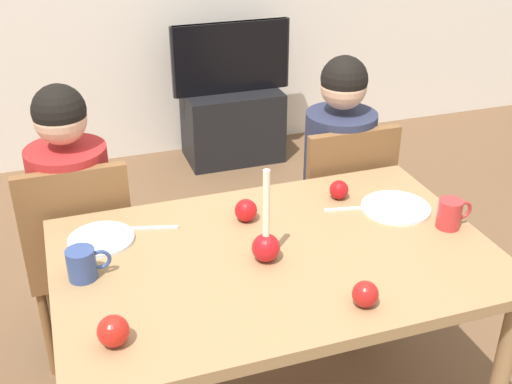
{
  "coord_description": "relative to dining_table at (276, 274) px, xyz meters",
  "views": [
    {
      "loc": [
        -0.61,
        -1.6,
        1.88
      ],
      "look_at": [
        0.0,
        0.2,
        0.87
      ],
      "focal_mm": 44.76,
      "sensor_mm": 36.0,
      "label": 1
    }
  ],
  "objects": [
    {
      "name": "dining_table",
      "position": [
        0.0,
        0.0,
        0.0
      ],
      "size": [
        1.4,
        0.9,
        0.75
      ],
      "color": "#99754C",
      "rests_on": "ground"
    },
    {
      "name": "chair_left",
      "position": [
        -0.59,
        0.61,
        -0.15
      ],
      "size": [
        0.4,
        0.4,
        0.9
      ],
      "color": "brown",
      "rests_on": "ground"
    },
    {
      "name": "chair_right",
      "position": [
        0.52,
        0.61,
        -0.15
      ],
      "size": [
        0.4,
        0.4,
        0.9
      ],
      "color": "brown",
      "rests_on": "ground"
    },
    {
      "name": "person_left_child",
      "position": [
        -0.59,
        0.64,
        -0.1
      ],
      "size": [
        0.3,
        0.3,
        1.17
      ],
      "color": "#33384C",
      "rests_on": "ground"
    },
    {
      "name": "person_right_child",
      "position": [
        0.52,
        0.64,
        -0.1
      ],
      "size": [
        0.3,
        0.3,
        1.17
      ],
      "color": "#33384C",
      "rests_on": "ground"
    },
    {
      "name": "tv_stand",
      "position": [
        0.54,
        2.3,
        -0.43
      ],
      "size": [
        0.64,
        0.4,
        0.48
      ],
      "primitive_type": "cube",
      "color": "black",
      "rests_on": "ground"
    },
    {
      "name": "tv",
      "position": [
        0.54,
        2.3,
        0.04
      ],
      "size": [
        0.79,
        0.05,
        0.46
      ],
      "color": "black",
      "rests_on": "tv_stand"
    },
    {
      "name": "candle_centerpiece",
      "position": [
        -0.04,
        -0.03,
        0.15
      ],
      "size": [
        0.09,
        0.09,
        0.31
      ],
      "color": "red",
      "rests_on": "dining_table"
    },
    {
      "name": "plate_left",
      "position": [
        -0.52,
        0.25,
        0.09
      ],
      "size": [
        0.22,
        0.22,
        0.01
      ],
      "primitive_type": "cylinder",
      "color": "silver",
      "rests_on": "dining_table"
    },
    {
      "name": "plate_right",
      "position": [
        0.51,
        0.13,
        0.09
      ],
      "size": [
        0.25,
        0.25,
        0.01
      ],
      "primitive_type": "cylinder",
      "color": "white",
      "rests_on": "dining_table"
    },
    {
      "name": "mug_left",
      "position": [
        -0.59,
        0.06,
        0.13
      ],
      "size": [
        0.13,
        0.09,
        0.1
      ],
      "color": "#33477F",
      "rests_on": "dining_table"
    },
    {
      "name": "mug_right",
      "position": [
        0.62,
        -0.04,
        0.13
      ],
      "size": [
        0.13,
        0.08,
        0.1
      ],
      "color": "#B72D2D",
      "rests_on": "dining_table"
    },
    {
      "name": "fork_left",
      "position": [
        -0.35,
        0.27,
        0.09
      ],
      "size": [
        0.18,
        0.06,
        0.01
      ],
      "primitive_type": "cube",
      "rotation": [
        0.0,
        0.0,
        -0.26
      ],
      "color": "silver",
      "rests_on": "dining_table"
    },
    {
      "name": "fork_right",
      "position": [
        0.34,
        0.18,
        0.09
      ],
      "size": [
        0.18,
        0.05,
        0.01
      ],
      "primitive_type": "cube",
      "rotation": [
        0.0,
        0.0,
        -0.2
      ],
      "color": "silver",
      "rests_on": "dining_table"
    },
    {
      "name": "apple_near_candle",
      "position": [
        0.35,
        0.27,
        0.12
      ],
      "size": [
        0.07,
        0.07,
        0.07
      ],
      "primitive_type": "sphere",
      "color": "#B21114",
      "rests_on": "dining_table"
    },
    {
      "name": "apple_by_left_plate",
      "position": [
        -0.03,
        0.23,
        0.12
      ],
      "size": [
        0.08,
        0.08,
        0.08
      ],
      "primitive_type": "sphere",
      "color": "red",
      "rests_on": "dining_table"
    },
    {
      "name": "apple_by_right_mug",
      "position": [
        -0.55,
        -0.27,
        0.13
      ],
      "size": [
        0.08,
        0.08,
        0.08
      ],
      "primitive_type": "sphere",
      "color": "red",
      "rests_on": "dining_table"
    },
    {
      "name": "apple_far_edge",
      "position": [
        0.14,
        -0.33,
        0.12
      ],
      "size": [
        0.08,
        0.08,
        0.08
      ],
      "primitive_type": "sphere",
      "color": "#B01917",
      "rests_on": "dining_table"
    }
  ]
}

